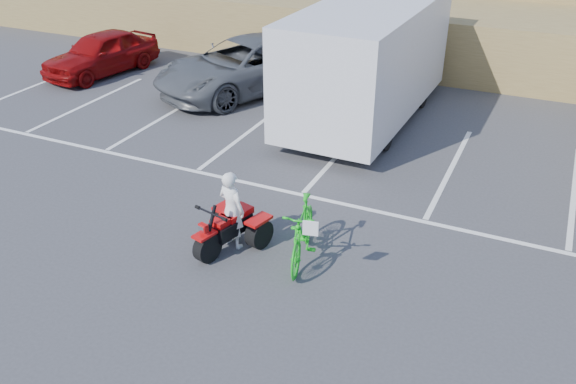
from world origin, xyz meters
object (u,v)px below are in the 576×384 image
at_px(grey_pickup, 245,66).
at_px(quad_atv_blue, 316,107).
at_px(green_dirt_bike, 302,232).
at_px(rider, 232,210).
at_px(red_car, 101,53).
at_px(quad_atv_green, 351,124).
at_px(cargo_trailer, 367,60).
at_px(red_trike_atv, 228,248).

distance_m(grey_pickup, quad_atv_blue, 2.75).
distance_m(green_dirt_bike, grey_pickup, 9.43).
bearing_deg(rider, quad_atv_blue, -65.53).
distance_m(rider, red_car, 11.85).
relative_size(red_car, quad_atv_green, 3.15).
distance_m(green_dirt_bike, cargo_trailer, 7.18).
xyz_separation_m(rider, green_dirt_bike, (1.37, 0.12, -0.19)).
bearing_deg(green_dirt_bike, red_car, 132.66).
bearing_deg(rider, red_trike_atv, 90.00).
bearing_deg(quad_atv_green, rider, -101.45).
bearing_deg(red_trike_atv, rider, 90.00).
height_order(red_trike_atv, rider, rider).
height_order(rider, quad_atv_green, rider).
bearing_deg(quad_atv_blue, grey_pickup, -177.95).
bearing_deg(quad_atv_green, green_dirt_bike, -89.59).
bearing_deg(quad_atv_blue, cargo_trailer, -1.46).
bearing_deg(cargo_trailer, rider, -90.32).
xyz_separation_m(green_dirt_bike, grey_pickup, (-5.34, 7.76, 0.23)).
height_order(red_trike_atv, cargo_trailer, cargo_trailer).
bearing_deg(red_car, grey_pickup, 14.61).
relative_size(red_trike_atv, grey_pickup, 0.26).
bearing_deg(grey_pickup, cargo_trailer, 14.04).
xyz_separation_m(red_car, quad_atv_green, (9.22, -0.79, -0.71)).
distance_m(rider, quad_atv_green, 6.69).
relative_size(quad_atv_blue, quad_atv_green, 1.08).
distance_m(red_trike_atv, quad_atv_blue, 7.74).
xyz_separation_m(cargo_trailer, quad_atv_blue, (-1.59, 0.35, -1.71)).
xyz_separation_m(red_trike_atv, cargo_trailer, (0.25, 7.27, 1.71)).
height_order(red_trike_atv, quad_atv_green, red_trike_atv).
height_order(red_trike_atv, red_car, red_car).
bearing_deg(red_trike_atv, green_dirt_bike, 24.78).
height_order(grey_pickup, quad_atv_blue, grey_pickup).
xyz_separation_m(cargo_trailer, quad_atv_green, (-0.21, -0.48, -1.71)).
distance_m(grey_pickup, red_car, 5.27).
relative_size(rider, cargo_trailer, 0.23).
distance_m(green_dirt_bike, quad_atv_blue, 7.87).
relative_size(grey_pickup, red_car, 1.40).
xyz_separation_m(green_dirt_bike, quad_atv_blue, (-2.75, 7.35, -0.58)).
distance_m(red_trike_atv, quad_atv_green, 6.79).
relative_size(rider, quad_atv_blue, 1.08).
relative_size(green_dirt_bike, cargo_trailer, 0.28).
xyz_separation_m(red_trike_atv, quad_atv_green, (0.04, 6.79, 0.00)).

